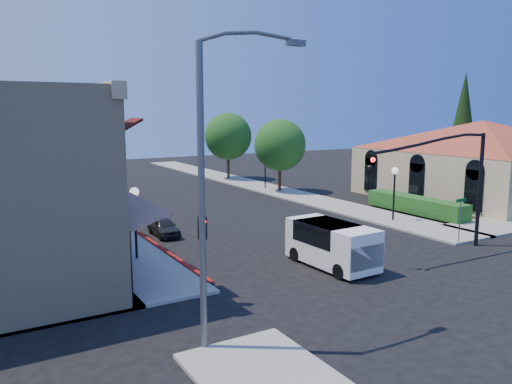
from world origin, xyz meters
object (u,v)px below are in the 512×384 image
lamppost_right_near (395,180)px  lamppost_right_far (265,160)px  street_name_sign (460,213)px  parked_car_a (164,227)px  signal_mast_arm (454,172)px  lamppost_left_far (76,174)px  conifer_far (463,119)px  cobra_streetlight (213,175)px  lamppost_left_near (135,205)px  street_tree_b (228,136)px  parked_car_b (128,210)px  street_tree_a (280,145)px  parked_car_c (104,196)px  secondary_signal (202,243)px  parked_car_d (99,183)px  white_van (332,242)px

lamppost_right_near → lamppost_right_far: 16.00m
street_name_sign → parked_car_a: bearing=143.4°
signal_mast_arm → parked_car_a: 16.00m
signal_mast_arm → lamppost_left_far: size_ratio=2.24×
conifer_far → lamppost_right_far: bearing=162.9°
cobra_streetlight → lamppost_left_near: size_ratio=2.61×
street_tree_b → parked_car_b: street_tree_b is taller
street_tree_a → lamppost_left_far: street_tree_a is taller
parked_car_b → parked_car_c: 6.46m
lamppost_left_near → parked_car_c: 16.07m
street_name_sign → lamppost_left_far: (-16.00, 19.80, 1.04)m
street_tree_a → parked_car_a: (-14.48, -10.00, -3.67)m
conifer_far → street_tree_b: 23.83m
secondary_signal → lamppost_right_near: size_ratio=0.93×
conifer_far → parked_car_c: (-34.20, 5.77, -5.67)m
lamppost_right_near → parked_car_c: (-14.70, 15.77, -2.05)m
street_name_sign → parked_car_b: 20.42m
signal_mast_arm → parked_car_d: size_ratio=1.69×
cobra_streetlight → street_tree_b: bearing=62.2°
parked_car_b → lamppost_right_near: bearing=-28.1°
lamppost_left_far → white_van: bearing=-69.0°
street_tree_b → lamppost_right_near: 24.07m
conifer_far → white_van: (-29.00, -15.51, -5.19)m
lamppost_left_far → street_tree_a: bearing=0.0°
parked_car_b → secondary_signal: bearing=-92.2°
secondary_signal → parked_car_b: size_ratio=0.82×
street_tree_a → signal_mast_arm: size_ratio=0.81×
lamppost_right_near → parked_car_d: bearing=119.4°
parked_car_b → conifer_far: bearing=5.4°
signal_mast_arm → parked_car_a: signal_mast_arm is taller
cobra_streetlight → white_van: 10.17m
street_tree_a → parked_car_d: street_tree_a is taller
white_van → street_tree_b: bearing=71.6°
street_tree_b → parked_car_d: (-13.60, -0.43, -3.88)m
parked_car_b → parked_car_c: (0.00, 6.46, 0.02)m
signal_mast_arm → lamppost_left_near: (-14.36, 6.50, -1.35)m
parked_car_c → parked_car_d: bearing=83.4°
cobra_streetlight → lamppost_left_far: 24.14m
signal_mast_arm → parked_car_b: bearing=127.3°
lamppost_left_far → parked_car_c: lamppost_left_far is taller
lamppost_left_near → conifer_far: bearing=15.3°
parked_car_b → parked_car_d: size_ratio=0.85×
lamppost_right_far → parked_car_c: 14.84m
street_tree_a → parked_car_b: 16.11m
street_tree_b → white_van: bearing=-108.4°
white_van → lamppost_right_near: bearing=30.1°
conifer_far → street_tree_a: bearing=168.2°
lamppost_left_far → street_tree_b: bearing=30.0°
street_tree_b → signal_mast_arm: 30.65m
parked_car_a → parked_car_d: bearing=88.8°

